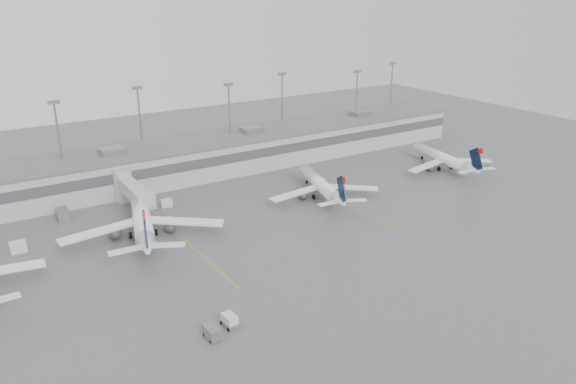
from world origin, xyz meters
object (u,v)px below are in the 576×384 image
jet_mid_right (321,185)px  baggage_tug (230,322)px  jet_mid_left (142,219)px  jet_far_right (445,159)px

jet_mid_right → baggage_tug: bearing=-124.3°
jet_mid_right → jet_mid_left: bearing=-167.1°
jet_mid_left → jet_mid_right: (38.61, -1.71, -0.53)m
jet_mid_left → jet_mid_right: jet_mid_left is taller
jet_mid_left → jet_mid_right: 38.65m
jet_far_right → baggage_tug: 82.13m
jet_mid_left → jet_far_right: jet_mid_left is taller
jet_mid_right → baggage_tug: jet_mid_right is taller
jet_mid_left → jet_far_right: size_ratio=1.20×
baggage_tug → jet_far_right: bearing=19.8°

